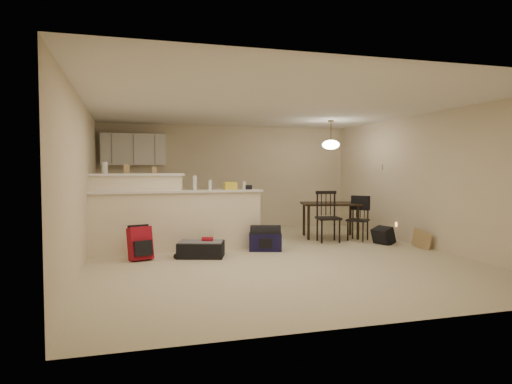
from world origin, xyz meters
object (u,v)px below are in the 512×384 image
object	(u,v)px
red_backpack	(140,244)
black_daypack	(383,236)
dining_chair_far	(358,219)
dining_chair_near	(328,217)
navy_duffel	(265,242)
suitcase	(201,250)
dining_table	(330,207)
pendant_lamp	(331,144)

from	to	relation	value
red_backpack	black_daypack	bearing A→B (deg)	-13.90
dining_chair_far	black_daypack	world-z (taller)	dining_chair_far
dining_chair_far	red_backpack	size ratio (longest dim) A/B	1.68
dining_chair_far	black_daypack	xyz separation A→B (m)	(0.26, -0.54, -0.29)
red_backpack	black_daypack	distance (m)	4.63
dining_chair_near	navy_duffel	bearing A→B (deg)	-150.61
suitcase	black_daypack	distance (m)	3.65
dining_chair_far	suitcase	distance (m)	3.49
dining_table	red_backpack	world-z (taller)	dining_table
dining_chair_near	red_backpack	world-z (taller)	dining_chair_near
dining_chair_far	suitcase	world-z (taller)	dining_chair_far
dining_chair_near	suitcase	world-z (taller)	dining_chair_near
dining_chair_far	dining_chair_near	bearing A→B (deg)	-132.18
dining_chair_near	suitcase	xyz separation A→B (m)	(-2.71, -0.84, -0.38)
pendant_lamp	navy_duffel	bearing A→B (deg)	-148.39
suitcase	red_backpack	xyz separation A→B (m)	(-0.98, 0.03, 0.14)
dining_table	suitcase	bearing A→B (deg)	-141.89
pendant_lamp	dining_chair_far	size ratio (longest dim) A/B	0.69
pendant_lamp	red_backpack	distance (m)	4.55
dining_chair_near	suitcase	bearing A→B (deg)	-154.07
pendant_lamp	red_backpack	xyz separation A→B (m)	(-3.99, -1.34, -1.72)
red_backpack	black_daypack	xyz separation A→B (m)	(4.62, 0.27, -0.11)
dining_table	black_daypack	world-z (taller)	dining_table
pendant_lamp	dining_chair_near	bearing A→B (deg)	-118.79
dining_chair_far	red_backpack	xyz separation A→B (m)	(-4.36, -0.81, -0.18)
dining_chair_near	black_daypack	world-z (taller)	dining_chair_near
pendant_lamp	suitcase	xyz separation A→B (m)	(-3.00, -1.38, -1.86)
dining_table	suitcase	distance (m)	3.35
red_backpack	navy_duffel	distance (m)	2.21
suitcase	pendant_lamp	bearing A→B (deg)	42.45
suitcase	dining_table	bearing A→B (deg)	42.45
red_backpack	navy_duffel	size ratio (longest dim) A/B	0.93
pendant_lamp	red_backpack	world-z (taller)	pendant_lamp
dining_table	black_daypack	distance (m)	1.34
suitcase	dining_chair_near	bearing A→B (deg)	35.03
dining_table	black_daypack	bearing A→B (deg)	-46.14
pendant_lamp	dining_chair_far	xyz separation A→B (m)	(0.37, -0.53, -1.54)
pendant_lamp	red_backpack	size ratio (longest dim) A/B	1.16
pendant_lamp	dining_chair_near	xyz separation A→B (m)	(-0.30, -0.54, -1.48)
red_backpack	pendant_lamp	bearing A→B (deg)	1.34
dining_chair_near	dining_chair_far	distance (m)	0.67
dining_table	pendant_lamp	world-z (taller)	pendant_lamp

